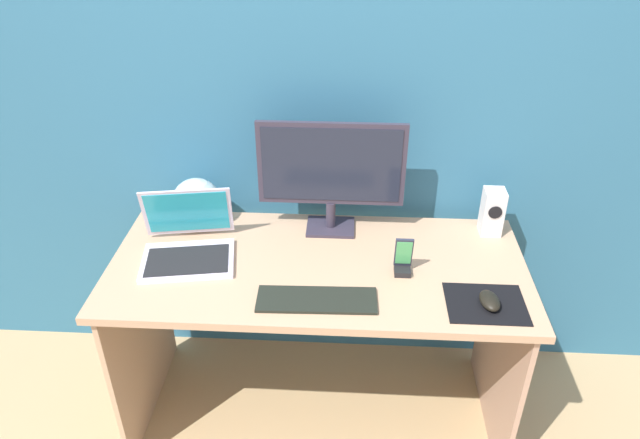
{
  "coord_description": "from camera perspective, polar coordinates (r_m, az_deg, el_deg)",
  "views": [
    {
      "loc": [
        0.1,
        -1.65,
        1.94
      ],
      "look_at": [
        0.01,
        -0.02,
        0.93
      ],
      "focal_mm": 32.91,
      "sensor_mm": 36.0,
      "label": 1
    }
  ],
  "objects": [
    {
      "name": "keyboard_external",
      "position": [
        1.88,
        -0.32,
        -7.81
      ],
      "size": [
        0.39,
        0.14,
        0.01
      ],
      "primitive_type": "cube",
      "rotation": [
        0.0,
        0.0,
        0.03
      ],
      "color": "black",
      "rests_on": "desk"
    },
    {
      "name": "desk",
      "position": [
        2.13,
        -0.23,
        -7.58
      ],
      "size": [
        1.45,
        0.66,
        0.74
      ],
      "color": "tan",
      "rests_on": "ground_plane"
    },
    {
      "name": "speaker_right",
      "position": [
        2.25,
        16.4,
        0.72
      ],
      "size": [
        0.08,
        0.08,
        0.18
      ],
      "color": "silver",
      "rests_on": "desk"
    },
    {
      "name": "wall_back",
      "position": [
        2.17,
        0.4,
        13.24
      ],
      "size": [
        6.0,
        0.04,
        2.5
      ],
      "primitive_type": "cube",
      "color": "#2E6586",
      "rests_on": "ground_plane"
    },
    {
      "name": "phone_in_dock",
      "position": [
        1.99,
        8.08,
        -3.99
      ],
      "size": [
        0.06,
        0.05,
        0.14
      ],
      "color": "black",
      "rests_on": "desk"
    },
    {
      "name": "laptop",
      "position": [
        2.11,
        -12.73,
        -2.33
      ],
      "size": [
        0.36,
        0.34,
        0.23
      ],
      "color": "silver",
      "rests_on": "desk"
    },
    {
      "name": "mouse",
      "position": [
        1.92,
        16.17,
        -7.59
      ],
      "size": [
        0.07,
        0.11,
        0.04
      ],
      "primitive_type": "ellipsoid",
      "rotation": [
        0.0,
        0.0,
        0.13
      ],
      "color": "black",
      "rests_on": "mousepad"
    },
    {
      "name": "monitor",
      "position": [
        2.11,
        1.09,
        4.73
      ],
      "size": [
        0.53,
        0.14,
        0.43
      ],
      "color": "#322D3B",
      "rests_on": "desk"
    },
    {
      "name": "fishbowl",
      "position": [
        2.27,
        -11.91,
        1.63
      ],
      "size": [
        0.19,
        0.19,
        0.19
      ],
      "primitive_type": "sphere",
      "color": "silver",
      "rests_on": "desk"
    },
    {
      "name": "ground_plane",
      "position": [
        2.54,
        -0.2,
        -17.84
      ],
      "size": [
        8.0,
        8.0,
        0.0
      ],
      "primitive_type": "plane",
      "color": "tan"
    },
    {
      "name": "mousepad",
      "position": [
        1.94,
        15.81,
        -7.87
      ],
      "size": [
        0.25,
        0.2,
        0.0
      ],
      "primitive_type": "cube",
      "color": "black",
      "rests_on": "desk"
    }
  ]
}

